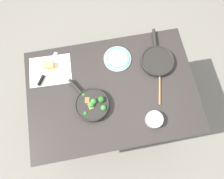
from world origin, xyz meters
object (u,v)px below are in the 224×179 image
Objects in this scene: grater_knife at (45,73)px; dinner_plate_stack at (117,59)px; skillet_broccoli at (92,104)px; skillet_eggs at (157,61)px; cheese_block at (49,65)px; wooden_spoon at (160,77)px; prep_bowl_steel at (154,120)px.

dinner_plate_stack is (-0.57, -0.02, 0.00)m from grater_knife.
skillet_broccoli is 0.44m from grater_knife.
skillet_eggs reaches higher than dinner_plate_stack.
skillet_eggs is at bearing 172.02° from cheese_block.
skillet_eggs is 1.20× the size of wooden_spoon.
dinner_plate_stack is at bearing -56.28° from grater_knife.
skillet_eggs is at bearing 9.73° from wooden_spoon.
wooden_spoon is (-0.53, -0.12, -0.02)m from skillet_broccoli.
wooden_spoon is 0.35m from dinner_plate_stack.
skillet_broccoli is at bearing 122.71° from skillet_eggs.
skillet_broccoli is 2.88× the size of prep_bowl_steel.
grater_knife is 2.21× the size of prep_bowl_steel.
skillet_broccoli reaches higher than grater_knife.
cheese_block is at bearing 5.38° from skillet_broccoli.
grater_knife is 0.88m from prep_bowl_steel.
wooden_spoon is at bearing -109.60° from skillet_broccoli.
prep_bowl_steel is (0.13, 0.30, 0.02)m from wooden_spoon.
cheese_block is 0.63× the size of prep_bowl_steel.
cheese_block is (0.81, -0.25, 0.01)m from wooden_spoon.
wooden_spoon is at bearing -176.67° from skillet_eggs.
skillet_eggs is 3.36× the size of prep_bowl_steel.
prep_bowl_steel is at bearing -146.56° from skillet_broccoli.
skillet_eggs is 1.52× the size of grater_knife.
prep_bowl_steel reaches higher than wooden_spoon.
prep_bowl_steel is at bearing 170.77° from skillet_eggs.
wooden_spoon is 4.41× the size of cheese_block.
prep_bowl_steel is at bearing -92.49° from grater_knife.
skillet_broccoli reaches higher than cheese_block.
grater_knife is at bearing 54.21° from cheese_block.
skillet_broccoli reaches higher than dinner_plate_stack.
dinner_plate_stack reaches higher than wooden_spoon.
cheese_block is 0.53m from dinner_plate_stack.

